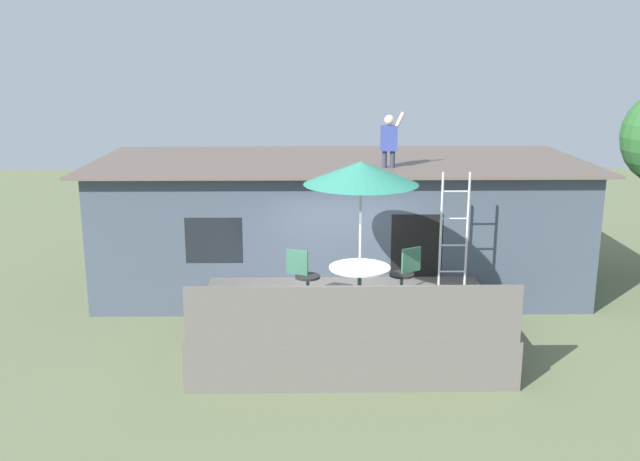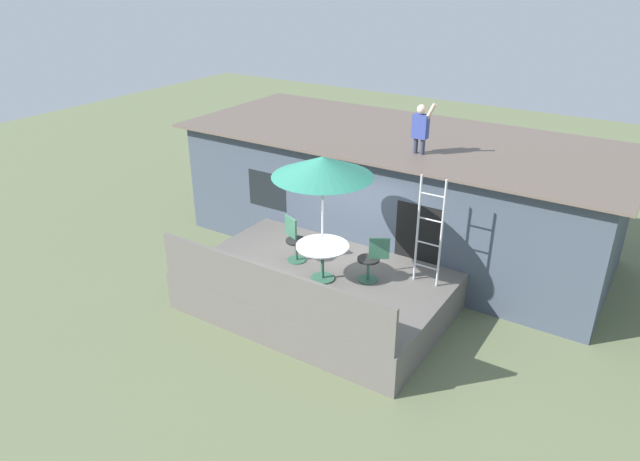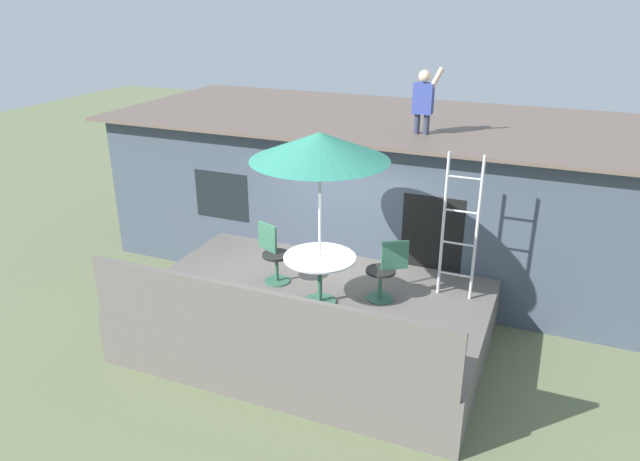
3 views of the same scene
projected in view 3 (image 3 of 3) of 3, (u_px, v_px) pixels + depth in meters
ground_plane at (312, 341)px, 9.27m from camera, size 40.00×40.00×0.00m
house at (384, 188)px, 11.80m from camera, size 10.50×4.50×2.82m
deck at (312, 318)px, 9.11m from camera, size 5.15×3.40×0.80m
deck_railing at (259, 322)px, 7.38m from camera, size 5.05×0.08×0.90m
patio_table at (320, 267)px, 8.54m from camera, size 1.04×1.04×0.74m
patio_umbrella at (320, 147)px, 7.87m from camera, size 1.90×1.90×2.54m
step_ladder at (460, 228)px, 8.54m from camera, size 0.52×0.04×2.20m
person_figure at (424, 97)px, 9.75m from camera, size 0.47×0.20×1.11m
patio_chair_left at (273, 254)px, 9.26m from camera, size 0.60×0.44×0.92m
patio_chair_right at (386, 271)px, 8.70m from camera, size 0.58×0.44×0.92m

